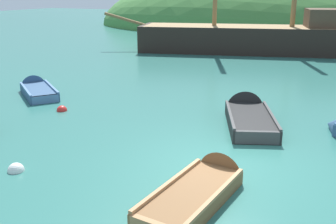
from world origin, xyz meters
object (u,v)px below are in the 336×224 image
Objects in this scene: rowboat_far at (248,117)px; buoy_red at (62,111)px; rowboat_near_dock at (204,188)px; sailing_ship at (258,43)px; rowboat_portside at (37,91)px; buoy_white at (16,171)px.

rowboat_far is 6.13m from buoy_red.
buoy_red is at bearing 68.96° from rowboat_near_dock.
sailing_ship reaches higher than rowboat_portside.
buoy_white is at bearing 72.49° from sailing_ship.
rowboat_portside is at bearing 69.62° from rowboat_far.
rowboat_far reaches higher than buoy_red.
sailing_ship is at bearing -9.35° from rowboat_far.
sailing_ship is 15.15m from rowboat_portside.
rowboat_far is at bearing 10.45° from rowboat_near_dock.
buoy_white is at bearing -61.34° from buoy_red.
sailing_ship is 5.62× the size of rowboat_portside.
sailing_ship is at bearing 16.23° from rowboat_near_dock.
rowboat_near_dock is at bearing 13.57° from buoy_white.
sailing_ship is at bearing 80.89° from buoy_red.
rowboat_near_dock is 9.39× the size of buoy_red.
sailing_ship is at bearing -73.75° from rowboat_portside.
buoy_white is (-3.65, -5.82, -0.13)m from rowboat_far.
rowboat_portside is 8.13× the size of buoy_white.
buoy_white reaches higher than buoy_red.
sailing_ship reaches higher than buoy_white.
rowboat_portside is 7.20m from buoy_white.
rowboat_portside reaches higher than buoy_white.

